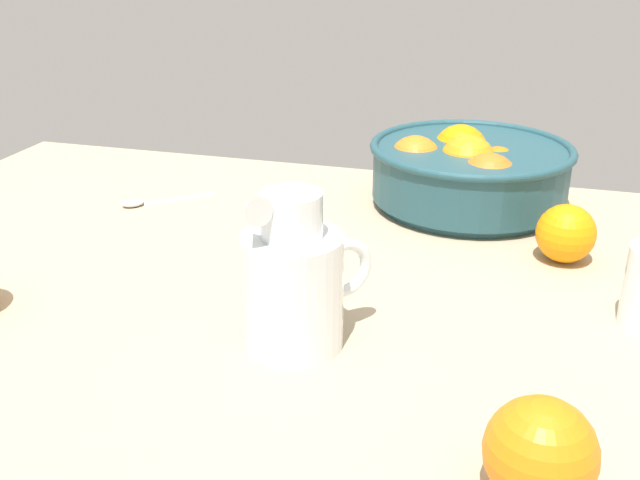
% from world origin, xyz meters
% --- Properties ---
extents(ground_plane, '(1.38, 1.01, 0.03)m').
position_xyz_m(ground_plane, '(0.00, 0.00, -0.01)').
color(ground_plane, tan).
extents(fruit_bowl, '(0.29, 0.29, 0.11)m').
position_xyz_m(fruit_bowl, '(0.11, 0.38, 0.05)').
color(fruit_bowl, '#234C56').
rests_on(fruit_bowl, ground_plane).
extents(juice_pitcher, '(0.12, 0.12, 0.17)m').
position_xyz_m(juice_pitcher, '(-0.01, -0.06, 0.06)').
color(juice_pitcher, white).
rests_on(juice_pitcher, ground_plane).
extents(loose_orange_0, '(0.08, 0.08, 0.08)m').
position_xyz_m(loose_orange_0, '(0.22, -0.22, 0.04)').
color(loose_orange_0, orange).
rests_on(loose_orange_0, ground_plane).
extents(loose_orange_3, '(0.07, 0.07, 0.07)m').
position_xyz_m(loose_orange_3, '(0.25, 0.22, 0.04)').
color(loose_orange_3, orange).
rests_on(loose_orange_3, ground_plane).
extents(spoon, '(0.11, 0.10, 0.01)m').
position_xyz_m(spoon, '(-0.33, 0.26, 0.00)').
color(spoon, silver).
rests_on(spoon, ground_plane).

